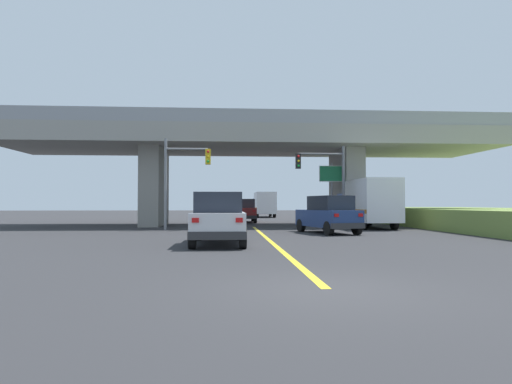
% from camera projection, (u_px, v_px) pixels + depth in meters
% --- Properties ---
extents(ground, '(160.00, 160.00, 0.00)m').
position_uv_depth(ground, '(252.00, 225.00, 32.88)').
color(ground, '#2B2B2D').
extents(overpass_bridge, '(35.57, 8.86, 7.80)m').
position_uv_depth(overpass_bridge, '(252.00, 149.00, 33.04)').
color(overpass_bridge, gray).
rests_on(overpass_bridge, ground).
extents(lane_divider_stripe, '(0.20, 22.29, 0.01)m').
position_uv_depth(lane_divider_stripe, '(269.00, 240.00, 19.29)').
color(lane_divider_stripe, yellow).
rests_on(lane_divider_stripe, ground).
extents(suv_lead, '(2.04, 4.74, 2.02)m').
position_uv_depth(suv_lead, '(219.00, 218.00, 17.23)').
color(suv_lead, silver).
rests_on(suv_lead, ground).
extents(suv_crossing, '(2.92, 4.81, 2.02)m').
position_uv_depth(suv_crossing, '(328.00, 215.00, 23.84)').
color(suv_crossing, navy).
rests_on(suv_crossing, ground).
extents(box_truck, '(2.33, 7.25, 3.17)m').
position_uv_depth(box_truck, '(368.00, 203.00, 29.36)').
color(box_truck, navy).
rests_on(box_truck, ground).
extents(sedan_oncoming, '(1.96, 4.65, 2.02)m').
position_uv_depth(sedan_oncoming, '(244.00, 211.00, 38.49)').
color(sedan_oncoming, maroon).
rests_on(sedan_oncoming, ground).
extents(traffic_signal_nearside, '(3.17, 0.36, 5.31)m').
position_uv_depth(traffic_signal_nearside, '(327.00, 175.00, 28.20)').
color(traffic_signal_nearside, '#56595E').
rests_on(traffic_signal_nearside, ground).
extents(traffic_signal_farside, '(2.84, 0.36, 5.63)m').
position_uv_depth(traffic_signal_farside, '(181.00, 172.00, 27.14)').
color(traffic_signal_farside, slate).
rests_on(traffic_signal_farside, ground).
extents(highway_sign, '(1.83, 0.17, 4.50)m').
position_uv_depth(highway_sign, '(332.00, 179.00, 31.65)').
color(highway_sign, slate).
rests_on(highway_sign, ground).
extents(semi_truck_distant, '(2.33, 7.18, 2.99)m').
position_uv_depth(semi_truck_distant, '(264.00, 204.00, 53.52)').
color(semi_truck_distant, navy).
rests_on(semi_truck_distant, ground).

